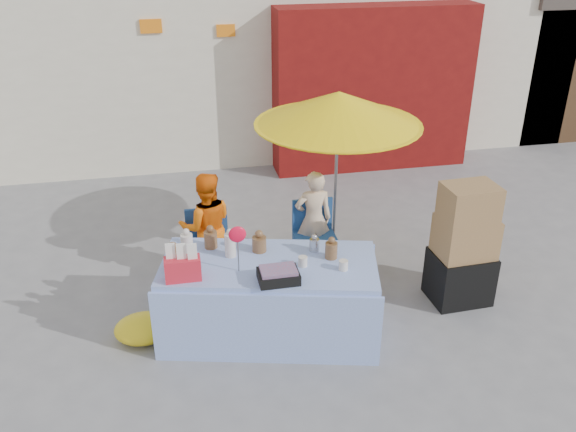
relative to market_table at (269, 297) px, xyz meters
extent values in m
plane|color=slate|center=(0.26, 0.00, -0.42)|extent=(80.00, 80.00, 0.00)
cube|color=silver|center=(0.26, 7.00, 1.83)|extent=(12.00, 5.00, 4.50)
cube|color=maroon|center=(2.46, 4.20, 0.88)|extent=(3.20, 0.60, 2.60)
cube|color=#4C331E|center=(6.76, 6.00, 0.78)|extent=(2.60, 3.00, 2.40)
cube|color=orange|center=(-0.94, 4.48, 1.93)|extent=(0.32, 0.04, 0.20)
cube|color=orange|center=(0.16, 4.48, 1.83)|extent=(0.28, 0.04, 0.18)
cube|color=#9BB9F8|center=(0.01, 0.00, -0.01)|extent=(2.25, 1.40, 0.82)
cube|color=#9BB9F8|center=(-0.11, -0.47, -0.04)|extent=(2.08, 0.54, 0.77)
cube|color=#9BB9F8|center=(0.12, 0.47, -0.04)|extent=(2.08, 0.54, 0.77)
cylinder|color=silver|center=(-0.75, 0.36, 0.50)|extent=(0.15, 0.15, 0.20)
cylinder|color=brown|center=(-0.51, 0.41, 0.49)|extent=(0.16, 0.16, 0.18)
cylinder|color=silver|center=(-0.34, 0.20, 0.52)|extent=(0.13, 0.13, 0.24)
cylinder|color=brown|center=(-0.05, 0.24, 0.48)|extent=(0.17, 0.17, 0.15)
cylinder|color=#B2B2B7|center=(0.49, 0.13, 0.47)|extent=(0.12, 0.12, 0.13)
cylinder|color=brown|center=(0.62, -0.04, 0.48)|extent=(0.15, 0.15, 0.16)
cylinder|color=silver|center=(0.32, -0.13, 0.45)|extent=(0.11, 0.11, 0.10)
cylinder|color=silver|center=(0.67, -0.28, 0.45)|extent=(0.11, 0.11, 0.10)
sphere|color=brown|center=(-0.89, 0.11, 0.48)|extent=(0.16, 0.16, 0.16)
ellipsoid|color=red|center=(-0.30, -0.09, 0.79)|extent=(0.17, 0.09, 0.16)
cube|color=red|center=(-0.81, -0.14, 0.51)|extent=(0.36, 0.23, 0.22)
cube|color=black|center=(0.04, -0.34, 0.45)|extent=(0.42, 0.34, 0.10)
cube|color=navy|center=(-0.50, 1.05, -0.20)|extent=(0.49, 0.47, 0.45)
cube|color=navy|center=(-0.50, 1.27, 0.23)|extent=(0.48, 0.05, 0.40)
cube|color=navy|center=(0.75, 1.05, -0.20)|extent=(0.49, 0.47, 0.45)
cube|color=navy|center=(0.75, 1.27, 0.23)|extent=(0.48, 0.05, 0.40)
imported|color=orange|center=(-0.50, 1.20, 0.23)|extent=(0.64, 0.50, 1.30)
imported|color=beige|center=(0.75, 1.20, 0.19)|extent=(0.45, 0.30, 1.22)
cylinder|color=gray|center=(1.05, 1.35, 0.58)|extent=(0.04, 0.04, 2.00)
cone|color=yellow|center=(1.05, 1.35, 1.48)|extent=(1.90, 1.90, 0.38)
cylinder|color=yellow|center=(1.05, 1.35, 1.30)|extent=(1.90, 1.90, 0.02)
cube|color=black|center=(2.15, 0.17, -0.14)|extent=(0.64, 0.54, 0.57)
cube|color=olive|center=(2.15, 0.17, 0.36)|extent=(0.61, 0.48, 0.43)
cube|color=olive|center=(2.13, 0.15, 0.76)|extent=(0.56, 0.43, 0.38)
ellipsoid|color=gold|center=(-1.25, 0.13, -0.29)|extent=(0.72, 0.66, 0.26)
camera|label=1|loc=(-0.83, -5.00, 3.44)|focal=38.00mm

